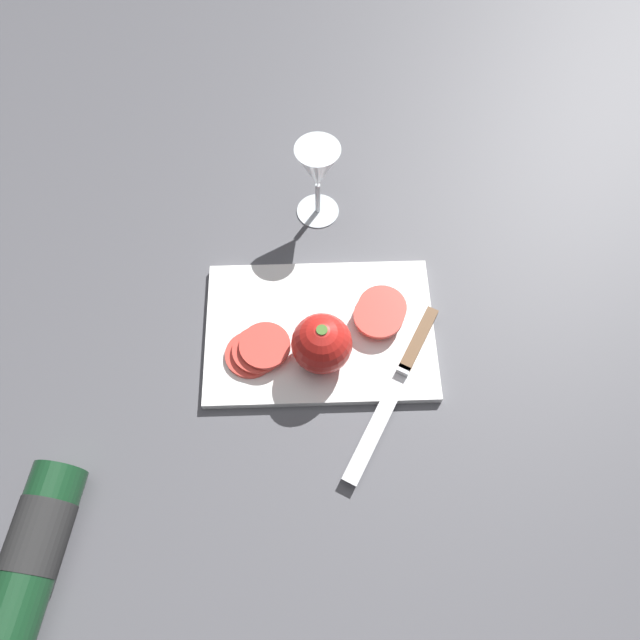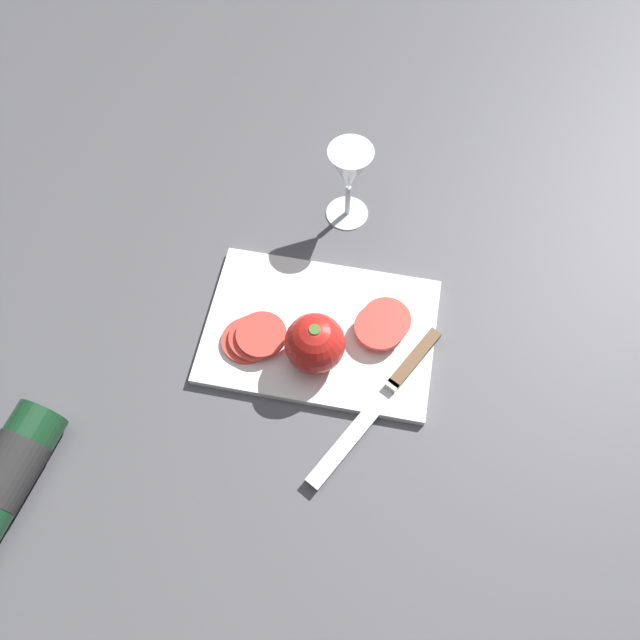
# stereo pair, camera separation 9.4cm
# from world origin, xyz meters

# --- Properties ---
(ground_plane) EXTENTS (3.00, 3.00, 0.00)m
(ground_plane) POSITION_xyz_m (0.00, 0.00, 0.00)
(ground_plane) COLOR #4C4C51
(cutting_board) EXTENTS (0.35, 0.24, 0.01)m
(cutting_board) POSITION_xyz_m (0.01, 0.03, 0.01)
(cutting_board) COLOR white
(cutting_board) RESTS_ON ground_plane
(wine_glass) EXTENTS (0.07, 0.07, 0.15)m
(wine_glass) POSITION_xyz_m (0.01, -0.21, 0.11)
(wine_glass) COLOR silver
(wine_glass) RESTS_ON ground_plane
(whole_tomato) EXTENTS (0.09, 0.09, 0.09)m
(whole_tomato) POSITION_xyz_m (0.01, 0.08, 0.06)
(whole_tomato) COLOR red
(whole_tomato) RESTS_ON cutting_board
(knife) EXTENTS (0.16, 0.27, 0.01)m
(knife) POSITION_xyz_m (-0.12, 0.09, 0.02)
(knife) COLOR silver
(knife) RESTS_ON cutting_board
(tomato_slice_stack_near) EXTENTS (0.10, 0.08, 0.02)m
(tomato_slice_stack_near) POSITION_xyz_m (0.10, 0.07, 0.03)
(tomato_slice_stack_near) COLOR #D63D33
(tomato_slice_stack_near) RESTS_ON cutting_board
(tomato_slice_stack_far) EXTENTS (0.09, 0.10, 0.02)m
(tomato_slice_stack_far) POSITION_xyz_m (-0.09, 0.01, 0.03)
(tomato_slice_stack_far) COLOR #D63D33
(tomato_slice_stack_far) RESTS_ON cutting_board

